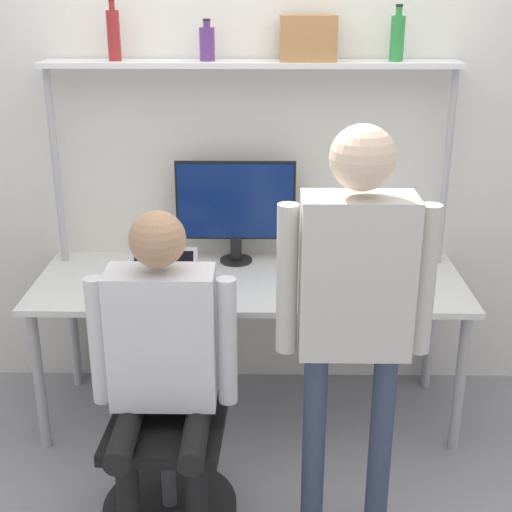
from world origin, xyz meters
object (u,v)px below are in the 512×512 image
Objects in this scene: storage_box at (308,38)px; bottle_red at (114,34)px; person_standing at (355,292)px; laptop at (163,283)px; office_chair at (170,454)px; bottle_purple at (207,43)px; bottle_green at (397,37)px; monitor at (236,205)px; cell_phone at (225,296)px; person_seated at (162,351)px.

bottle_red is at bearing 180.00° from storage_box.
laptop is at bearing 139.02° from person_standing.
office_chair is at bearing -120.45° from storage_box.
bottle_green reaches higher than bottle_purple.
bottle_purple is 0.47m from storage_box.
monitor is at bearing 53.66° from laptop.
office_chair is 1.86m from bottle_purple.
storage_box reaches higher than person_standing.
cell_phone is at bearing -79.07° from bottle_purple.
monitor is 1.93× the size of laptop.
laptop is 0.19× the size of person_standing.
bottle_green is at bearing 46.19° from person_seated.
person_standing is 1.73m from bottle_red.
monitor is 0.59m from laptop.
bottle_green is at bearing 75.67° from person_standing.
laptop is 1.66× the size of bottle_purple.
person_seated is at bearing -96.49° from bottle_purple.
bottle_green is (1.08, 0.44, 1.06)m from laptop.
office_chair is 0.54× the size of person_standing.
storage_box is (-0.13, 1.13, 0.80)m from person_standing.
bottle_green is at bearing 21.98° from laptop.
person_standing is at bearing -67.17° from monitor.
laptop is at bearing -126.34° from monitor.
storage_box is at bearing 0.21° from monitor.
person_standing is (0.72, -0.12, 0.80)m from office_chair.
bottle_purple is at bearing 118.00° from person_standing.
person_standing is at bearing -6.18° from person_seated.
monitor is 0.88m from storage_box.
laptop is 0.62m from person_seated.
bottle_green is at bearing 0.00° from bottle_purple.
monitor reaches higher than office_chair.
person_standing reaches higher than person_seated.
bottle_purple reaches higher than cell_phone.
monitor is 4.05× the size of cell_phone.
person_seated is 5.25× the size of bottle_green.
storage_box is (0.35, 0.00, 0.81)m from monitor.
office_chair is 1.08m from person_standing.
monitor is 1.00m from bottle_red.
office_chair is 3.18× the size of bottle_red.
bottle_red is at bearing 107.65° from office_chair.
monitor is 1.12m from bottle_green.
bottle_red reaches higher than bottle_purple.
bottle_red is (-0.24, 0.44, 1.08)m from laptop.
storage_box is at bearing 60.59° from person_seated.
cell_phone is 1.26m from storage_box.
storage_box is at bearing 0.00° from bottle_red.
bottle_purple is (-0.60, 1.13, 0.77)m from person_standing.
person_standing reaches higher than monitor.
person_seated reaches higher than cell_phone.
office_chair is 1.92m from bottle_red.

